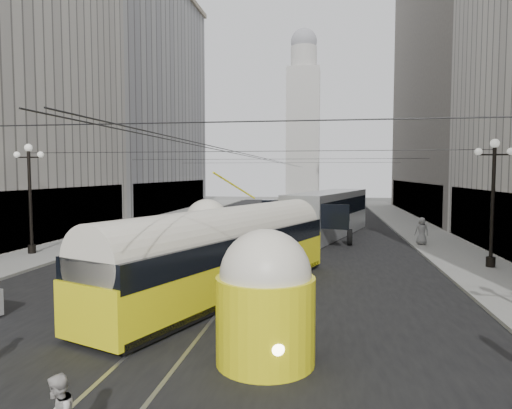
% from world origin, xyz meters
% --- Properties ---
extents(road, '(20.00, 85.00, 0.02)m').
position_xyz_m(road, '(0.00, 32.50, 0.00)').
color(road, black).
rests_on(road, ground).
extents(sidewalk_left, '(4.00, 72.00, 0.15)m').
position_xyz_m(sidewalk_left, '(-12.00, 36.00, 0.07)').
color(sidewalk_left, gray).
rests_on(sidewalk_left, ground).
extents(sidewalk_right, '(4.00, 72.00, 0.15)m').
position_xyz_m(sidewalk_right, '(12.00, 36.00, 0.07)').
color(sidewalk_right, gray).
rests_on(sidewalk_right, ground).
extents(rail_left, '(0.12, 85.00, 0.04)m').
position_xyz_m(rail_left, '(-0.75, 32.50, 0.00)').
color(rail_left, gray).
rests_on(rail_left, ground).
extents(rail_right, '(0.12, 85.00, 0.04)m').
position_xyz_m(rail_right, '(0.75, 32.50, 0.00)').
color(rail_right, gray).
rests_on(rail_right, ground).
extents(building_left_far, '(12.60, 28.60, 28.60)m').
position_xyz_m(building_left_far, '(-19.99, 48.00, 14.31)').
color(building_left_far, '#999999').
rests_on(building_left_far, ground).
extents(building_right_far, '(12.60, 32.60, 32.60)m').
position_xyz_m(building_right_far, '(20.00, 48.00, 16.31)').
color(building_right_far, '#514C47').
rests_on(building_right_far, ground).
extents(distant_tower, '(6.00, 6.00, 31.36)m').
position_xyz_m(distant_tower, '(0.00, 80.00, 14.97)').
color(distant_tower, '#B2AFA8').
rests_on(distant_tower, ground).
extents(lamppost_left_mid, '(1.86, 0.44, 6.37)m').
position_xyz_m(lamppost_left_mid, '(-12.60, 18.00, 3.74)').
color(lamppost_left_mid, black).
rests_on(lamppost_left_mid, sidewalk_left).
extents(lamppost_right_mid, '(1.86, 0.44, 6.37)m').
position_xyz_m(lamppost_right_mid, '(12.60, 18.00, 3.74)').
color(lamppost_right_mid, black).
rests_on(lamppost_right_mid, sidewalk_right).
extents(catenary, '(25.00, 72.00, 0.23)m').
position_xyz_m(catenary, '(0.12, 31.49, 5.88)').
color(catenary, black).
rests_on(catenary, ground).
extents(streetcar, '(7.39, 15.00, 3.49)m').
position_xyz_m(streetcar, '(0.50, 11.38, 1.71)').
color(streetcar, yellow).
rests_on(streetcar, ground).
extents(city_bus, '(6.52, 13.88, 3.41)m').
position_xyz_m(city_bus, '(4.61, 29.25, 1.87)').
color(city_bus, '#ADAFB2').
rests_on(city_bus, ground).
extents(sedan_white_far, '(3.31, 4.49, 1.31)m').
position_xyz_m(sedan_white_far, '(3.06, 45.44, 0.59)').
color(sedan_white_far, white).
rests_on(sedan_white_far, ground).
extents(sedan_dark_far, '(2.11, 4.46, 1.37)m').
position_xyz_m(sedan_dark_far, '(-3.05, 52.57, 0.62)').
color(sedan_dark_far, black).
rests_on(sedan_dark_far, ground).
extents(pedestrian_sidewalk_right, '(0.90, 0.58, 1.80)m').
position_xyz_m(pedestrian_sidewalk_right, '(10.64, 24.92, 1.05)').
color(pedestrian_sidewalk_right, gray).
rests_on(pedestrian_sidewalk_right, sidewalk_right).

